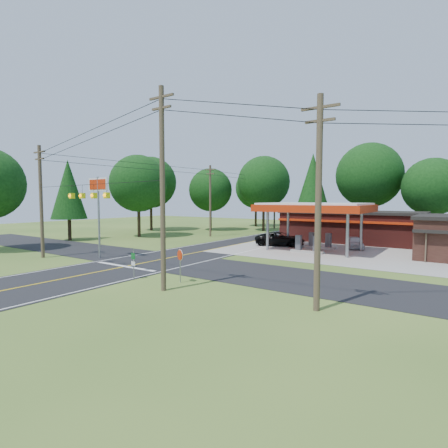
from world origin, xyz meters
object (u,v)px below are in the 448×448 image
Objects in this scene: big_stop_sign at (98,197)px; suv_car at (280,239)px; sedan_car at (355,243)px; gas_canopy at (315,209)px; octagonal_stop_sign at (180,258)px.

suv_car is at bearing 60.53° from big_stop_sign.
gas_canopy is at bearing -150.12° from sedan_car.
sedan_car is 1.78× the size of octagonal_stop_sign.
sedan_car is (7.50, 2.50, -0.12)m from suv_car.
big_stop_sign is 12.89m from octagonal_stop_sign.
octagonal_stop_sign reaches higher than suv_car.
gas_canopy is 20.78m from big_stop_sign.
octagonal_stop_sign is at bearing -126.04° from sedan_car.
gas_canopy reaches higher than octagonal_stop_sign.
suv_car reaches higher than sedan_car.
octagonal_stop_sign is at bearing -12.75° from big_stop_sign.
gas_canopy is at bearing 47.57° from big_stop_sign.
sedan_car is at bearing 53.13° from gas_canopy.
gas_canopy is 5.90m from suv_car.
suv_car is at bearing 161.57° from gas_canopy.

